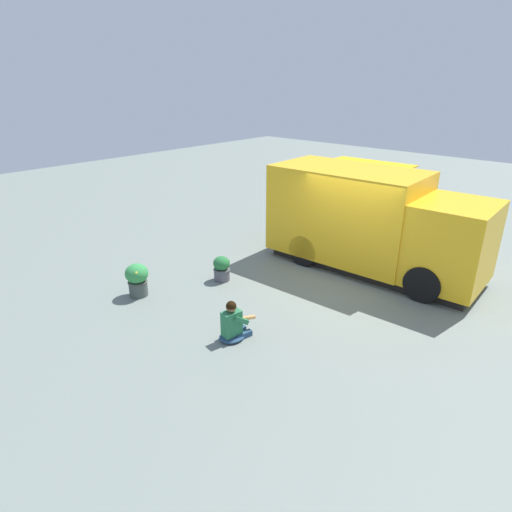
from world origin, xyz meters
TOP-DOWN VIEW (x-y plane):
  - ground_plane at (0.00, 0.00)m, footprint 40.00×40.00m
  - food_truck at (-0.85, 0.04)m, footprint 2.77×5.50m
  - person_customer at (3.92, -0.17)m, footprint 0.80×0.53m
  - planter_flowering_near at (2.26, -2.23)m, footprint 0.42×0.42m
  - planter_flowering_far at (4.13, -3.06)m, footprint 0.52×0.52m

SIDE VIEW (x-z plane):
  - ground_plane at x=0.00m, z-range 0.00..0.00m
  - person_customer at x=3.92m, z-range -0.10..0.72m
  - planter_flowering_near at x=2.26m, z-range 0.01..0.63m
  - planter_flowering_far at x=4.13m, z-range 0.04..0.81m
  - food_truck at x=-0.85m, z-range -0.05..2.50m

